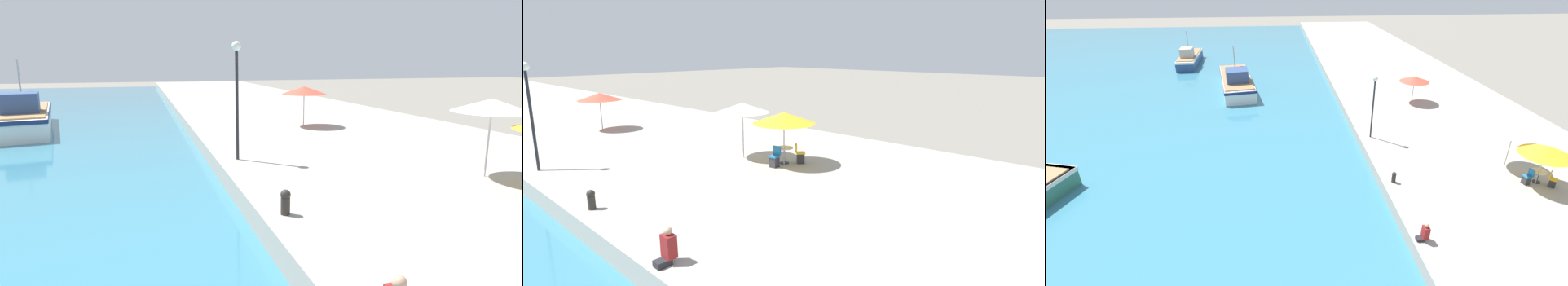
# 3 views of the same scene
# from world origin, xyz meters

# --- Properties ---
(quay_promenade) EXTENTS (16.00, 90.00, 0.75)m
(quay_promenade) POSITION_xyz_m (8.00, 37.00, 0.37)
(quay_promenade) COLOR #A39E93
(quay_promenade) RESTS_ON ground_plane
(fishing_boat_mid) EXTENTS (5.00, 11.36, 4.61)m
(fishing_boat_mid) POSITION_xyz_m (-10.25, 34.46, 0.95)
(fishing_boat_mid) COLOR white
(fishing_boat_mid) RESTS_ON water_basin
(cafe_umbrella_white) EXTENTS (2.51, 2.51, 2.62)m
(cafe_umbrella_white) POSITION_xyz_m (8.26, 15.10, 3.15)
(cafe_umbrella_white) COLOR #B7B7B7
(cafe_umbrella_white) RESTS_ON quay_promenade
(cafe_umbrella_striped) EXTENTS (2.67, 2.67, 2.37)m
(cafe_umbrella_striped) POSITION_xyz_m (6.57, 27.02, 2.88)
(cafe_umbrella_striped) COLOR #B7B7B7
(cafe_umbrella_striped) RESTS_ON quay_promenade
(mooring_bollard) EXTENTS (0.26, 0.26, 0.65)m
(mooring_bollard) POSITION_xyz_m (0.63, 13.73, 1.10)
(mooring_bollard) COLOR #2D2823
(mooring_bollard) RESTS_ON quay_promenade
(lamppost) EXTENTS (0.36, 0.36, 4.56)m
(lamppost) POSITION_xyz_m (0.82, 19.81, 3.84)
(lamppost) COLOR #232328
(lamppost) RESTS_ON quay_promenade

